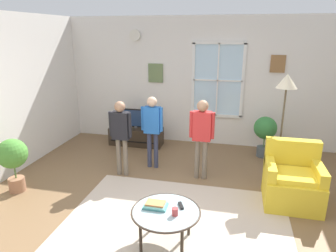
# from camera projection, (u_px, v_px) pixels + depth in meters

# --- Properties ---
(ground_plane) EXTENTS (6.52, 6.58, 0.02)m
(ground_plane) POSITION_uv_depth(u_px,v_px,m) (173.00, 219.00, 4.01)
(ground_plane) COLOR brown
(back_wall) EXTENTS (5.92, 0.17, 2.69)m
(back_wall) POSITION_uv_depth(u_px,v_px,m) (204.00, 82.00, 6.45)
(back_wall) COLOR silver
(back_wall) RESTS_ON ground_plane
(area_rug) EXTENTS (2.88, 2.32, 0.01)m
(area_rug) POSITION_uv_depth(u_px,v_px,m) (175.00, 226.00, 3.85)
(area_rug) COLOR #C6B29E
(area_rug) RESTS_ON ground_plane
(tv_stand) EXTENTS (1.14, 0.42, 0.38)m
(tv_stand) POSITION_uv_depth(u_px,v_px,m) (136.00, 136.00, 6.61)
(tv_stand) COLOR #2D2319
(tv_stand) RESTS_ON ground_plane
(television) EXTENTS (0.63, 0.08, 0.42)m
(television) POSITION_uv_depth(u_px,v_px,m) (136.00, 118.00, 6.49)
(television) COLOR #4C4C4C
(television) RESTS_ON tv_stand
(armchair) EXTENTS (0.76, 0.74, 0.87)m
(armchair) POSITION_uv_depth(u_px,v_px,m) (292.00, 181.00, 4.32)
(armchair) COLOR yellow
(armchair) RESTS_ON ground_plane
(coffee_table) EXTENTS (0.79, 0.79, 0.45)m
(coffee_table) POSITION_uv_depth(u_px,v_px,m) (166.00, 213.00, 3.41)
(coffee_table) COLOR #99B2B7
(coffee_table) RESTS_ON ground_plane
(book_stack) EXTENTS (0.27, 0.19, 0.06)m
(book_stack) POSITION_uv_depth(u_px,v_px,m) (155.00, 205.00, 3.47)
(book_stack) COLOR teal
(book_stack) RESTS_ON coffee_table
(cup) EXTENTS (0.07, 0.07, 0.09)m
(cup) POSITION_uv_depth(u_px,v_px,m) (175.00, 212.00, 3.31)
(cup) COLOR #BF3F3F
(cup) RESTS_ON coffee_table
(remote_near_books) EXTENTS (0.09, 0.14, 0.02)m
(remote_near_books) POSITION_uv_depth(u_px,v_px,m) (181.00, 206.00, 3.49)
(remote_near_books) COLOR black
(remote_near_books) RESTS_ON coffee_table
(remote_near_cup) EXTENTS (0.10, 0.14, 0.02)m
(remote_near_cup) POSITION_uv_depth(u_px,v_px,m) (162.00, 205.00, 3.49)
(remote_near_cup) COLOR black
(remote_near_cup) RESTS_ON coffee_table
(person_blue_shirt) EXTENTS (0.39, 0.18, 1.31)m
(person_blue_shirt) POSITION_uv_depth(u_px,v_px,m) (152.00, 124.00, 5.31)
(person_blue_shirt) COLOR #333851
(person_blue_shirt) RESTS_ON ground_plane
(person_red_shirt) EXTENTS (0.41, 0.18, 1.35)m
(person_red_shirt) POSITION_uv_depth(u_px,v_px,m) (202.00, 131.00, 4.88)
(person_red_shirt) COLOR #726656
(person_red_shirt) RESTS_ON ground_plane
(person_black_shirt) EXTENTS (0.39, 0.18, 1.30)m
(person_black_shirt) POSITION_uv_depth(u_px,v_px,m) (121.00, 130.00, 5.02)
(person_black_shirt) COLOR #726656
(person_black_shirt) RESTS_ON ground_plane
(potted_plant_by_window) EXTENTS (0.44, 0.44, 0.81)m
(potted_plant_by_window) POSITION_uv_depth(u_px,v_px,m) (265.00, 131.00, 5.88)
(potted_plant_by_window) COLOR #4C565B
(potted_plant_by_window) RESTS_ON ground_plane
(potted_plant_corner) EXTENTS (0.45, 0.45, 0.85)m
(potted_plant_corner) POSITION_uv_depth(u_px,v_px,m) (13.00, 157.00, 4.56)
(potted_plant_corner) COLOR #9E6B4C
(potted_plant_corner) RESTS_ON ground_plane
(floor_lamp) EXTENTS (0.32, 0.32, 1.75)m
(floor_lamp) POSITION_uv_depth(u_px,v_px,m) (286.00, 92.00, 4.72)
(floor_lamp) COLOR black
(floor_lamp) RESTS_ON ground_plane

